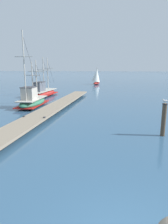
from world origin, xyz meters
name	(u,v)px	position (x,y,z in m)	size (l,w,h in m)	color
floating_dock	(55,106)	(-6.61, 14.51, 0.36)	(2.10, 23.97, 0.53)	gray
fishing_boat_0	(32,100)	(-9.53, 15.80, 0.67)	(2.18, 6.10, 7.28)	#337556
fishing_boat_2	(43,92)	(-11.25, 23.12, 0.60)	(2.26, 7.88, 5.36)	#AD2823
mooring_piling	(164,119)	(2.02, 8.57, 1.02)	(0.30, 0.30, 1.97)	#4C3D2D
perched_seagull	(165,101)	(2.03, 8.57, 2.11)	(0.38, 0.19, 0.26)	gold
distant_sailboat	(96,77)	(-6.34, 44.66, 1.82)	(2.44, 3.92, 4.09)	#AD2823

